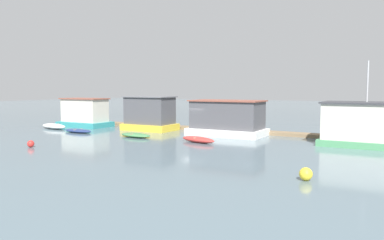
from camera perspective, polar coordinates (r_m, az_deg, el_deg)
The scene contains 12 objects.
ground_plane at distance 35.76m, azimuth 0.79°, elevation -2.12°, with size 200.00×200.00×0.00m, color slate.
dock_walkway at distance 38.31m, azimuth 2.90°, elevation -1.43°, with size 42.40×1.50×0.30m, color #846B4C.
houseboat_teal at distance 44.15m, azimuth -16.02°, elevation 0.99°, with size 5.84×3.39×3.23m.
houseboat_yellow at distance 38.97m, azimuth -6.46°, elevation 0.92°, with size 5.29×3.32×3.53m.
houseboat_white at distance 34.79m, azimuth 5.38°, elevation 0.24°, with size 7.00×3.86×3.26m.
houseboat_green at distance 31.12m, azimuth 24.37°, elevation -0.61°, with size 5.81×4.17×6.40m.
dinghy_white at distance 43.03m, azimuth -20.32°, elevation -0.88°, with size 4.21×2.27×0.53m.
dinghy_navy at distance 38.41m, azimuth -16.97°, elevation -1.58°, with size 3.48×1.36×0.35m.
dinghy_green at distance 33.70m, azimuth -8.58°, elevation -2.29°, with size 3.45×1.81×0.37m.
dinghy_red at distance 30.17m, azimuth 0.93°, elevation -2.98°, with size 3.57×1.99×0.46m.
buoy_yellow at distance 18.63m, azimuth 16.96°, elevation -7.88°, with size 0.63×0.63×0.63m, color yellow.
buoy_red at distance 30.17m, azimuth -23.36°, elevation -3.34°, with size 0.51×0.51×0.51m, color red.
Camera 1 is at (17.09, -31.10, 4.36)m, focal length 35.00 mm.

